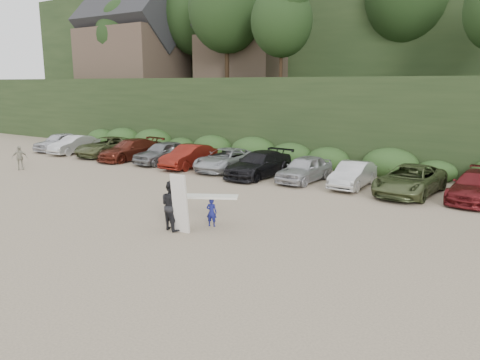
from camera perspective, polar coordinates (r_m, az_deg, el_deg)
The scene contains 6 objects.
ground at distance 19.91m, azimuth -8.02°, elevation -4.70°, with size 120.00×120.00×0.00m, color tan.
hillside_backdrop at distance 52.11m, azimuth 19.85°, elevation 17.26°, with size 90.00×41.50×28.00m.
parked_cars at distance 30.20m, azimuth -2.01°, elevation 2.48°, with size 36.71×5.98×1.59m.
distant_walker at distance 33.95m, azimuth -25.29°, elevation 2.47°, with size 0.93×0.39×1.59m, color #A39F8A.
child_surfer at distance 18.52m, azimuth -3.50°, elevation -3.11°, with size 2.12×1.52×1.26m.
adult_surfer at distance 18.17m, azimuth -8.23°, elevation -3.07°, with size 1.42×0.94×2.29m.
Camera 1 is at (12.77, -14.21, 5.59)m, focal length 35.00 mm.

